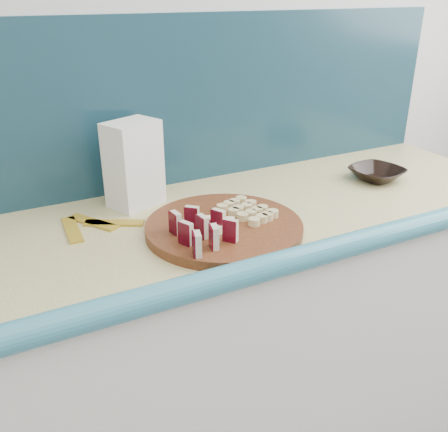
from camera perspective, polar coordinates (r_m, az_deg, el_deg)
kitchen_counter at (r=1.56m, az=-5.22°, el=-16.26°), size 2.20×0.63×0.91m
backsplash at (r=1.48m, az=-10.65°, el=12.09°), size 2.20×0.02×0.50m
cutting_board at (r=1.26m, az=-0.00°, el=-1.34°), size 0.49×0.49×0.02m
apple_wedges at (r=1.16m, az=-2.57°, el=-1.47°), size 0.12×0.17×0.05m
apple_chunks at (r=1.23m, az=-0.86°, el=-0.75°), size 0.06×0.06×0.02m
banana_slices at (r=1.30m, az=2.72°, el=0.63°), size 0.13×0.16×0.02m
brown_bowl at (r=1.67m, az=17.06°, el=4.63°), size 0.19×0.19×0.04m
flour_bag at (r=1.40m, az=-10.29°, el=5.82°), size 0.17×0.15×0.24m
banana_peel at (r=1.34m, az=-14.71°, el=-1.00°), size 0.20×0.17×0.01m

